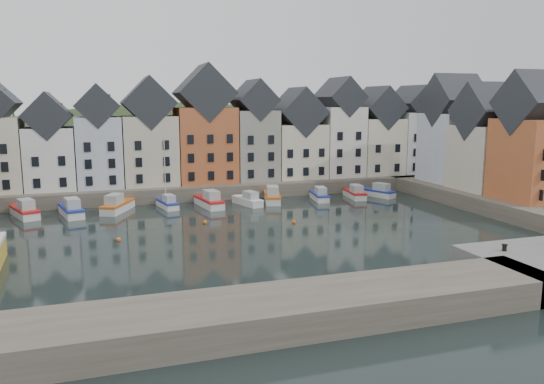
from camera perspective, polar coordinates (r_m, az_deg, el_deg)
name	(u,v)px	position (r m, az deg, el deg)	size (l,w,h in m)	color
ground	(257,237)	(56.23, -1.62, -4.90)	(260.00, 260.00, 0.00)	black
far_quay	(203,186)	(84.65, -7.41, 0.68)	(90.00, 16.00, 2.00)	#514B3E
right_quay	(519,203)	(77.24, 25.01, -1.03)	(14.00, 54.00, 2.00)	#514B3E
near_wall	(202,322)	(33.38, -7.51, -13.66)	(50.00, 6.00, 2.00)	#514B3E
hillside	(182,256)	(113.91, -9.66, -6.81)	(153.60, 70.40, 64.00)	#22371B
far_terrace	(225,136)	(82.49, -5.06, 5.99)	(72.37, 8.16, 17.78)	beige
right_terrace	(490,140)	(79.38, 22.40, 5.18)	(8.30, 24.25, 16.36)	silver
mooring_buoys	(210,227)	(60.29, -6.72, -3.81)	(20.50, 5.50, 0.50)	#CF5D18
boat_a	(25,211)	(72.50, -25.04, -1.87)	(4.33, 7.05, 2.59)	silver
boat_b	(71,210)	(70.98, -20.77, -1.81)	(3.57, 7.11, 2.62)	silver
boat_c	(117,206)	(71.89, -16.32, -1.42)	(4.84, 7.19, 2.66)	silver
boat_d	(168,203)	(72.72, -11.17, -1.17)	(2.67, 5.70, 10.47)	silver
boat_e	(209,201)	(72.50, -6.74, -1.00)	(3.17, 7.10, 2.63)	silver
boat_f	(248,200)	(73.44, -2.60, -0.90)	(3.29, 6.05, 2.22)	silver
boat_g	(272,197)	(75.57, 0.02, -0.49)	(3.89, 7.23, 2.65)	silver
boat_h	(320,196)	(77.36, 5.13, -0.38)	(2.76, 6.03, 2.23)	silver
boat_i	(355,193)	(79.65, 8.90, -0.16)	(2.65, 6.16, 2.29)	silver
boat_j	(378,192)	(81.60, 11.28, 0.01)	(4.10, 6.22, 2.30)	silver
mooring_bollard	(505,247)	(47.98, 23.73, -5.46)	(0.48, 0.48, 0.56)	black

